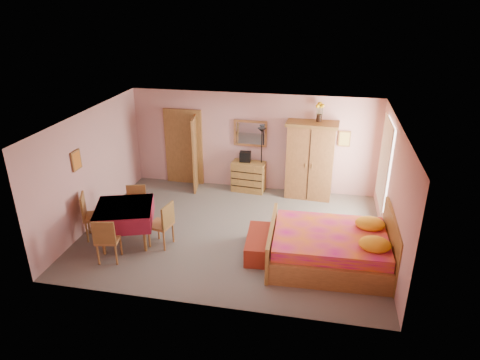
% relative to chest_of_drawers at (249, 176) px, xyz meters
% --- Properties ---
extents(floor, '(6.50, 6.50, 0.00)m').
position_rel_chest_of_drawers_xyz_m(floor, '(0.06, -2.24, -0.41)').
color(floor, slate).
rests_on(floor, ground).
extents(ceiling, '(6.50, 6.50, 0.00)m').
position_rel_chest_of_drawers_xyz_m(ceiling, '(0.06, -2.24, 2.19)').
color(ceiling, brown).
rests_on(ceiling, wall_back).
extents(wall_back, '(6.50, 0.10, 2.60)m').
position_rel_chest_of_drawers_xyz_m(wall_back, '(0.06, 0.26, 0.89)').
color(wall_back, '#CA9392').
rests_on(wall_back, floor).
extents(wall_front, '(6.50, 0.10, 2.60)m').
position_rel_chest_of_drawers_xyz_m(wall_front, '(0.06, -4.74, 0.89)').
color(wall_front, '#CA9392').
rests_on(wall_front, floor).
extents(wall_left, '(0.10, 5.00, 2.60)m').
position_rel_chest_of_drawers_xyz_m(wall_left, '(-3.19, -2.24, 0.89)').
color(wall_left, '#CA9392').
rests_on(wall_left, floor).
extents(wall_right, '(0.10, 5.00, 2.60)m').
position_rel_chest_of_drawers_xyz_m(wall_right, '(3.31, -2.24, 0.89)').
color(wall_right, '#CA9392').
rests_on(wall_right, floor).
extents(doorway, '(1.06, 0.12, 2.15)m').
position_rel_chest_of_drawers_xyz_m(doorway, '(-1.84, 0.23, 0.62)').
color(doorway, '#9E6B35').
rests_on(doorway, floor).
extents(window, '(0.08, 1.40, 1.95)m').
position_rel_chest_of_drawers_xyz_m(window, '(3.27, -1.04, 1.04)').
color(window, white).
rests_on(window, wall_right).
extents(picture_left, '(0.04, 0.32, 0.42)m').
position_rel_chest_of_drawers_xyz_m(picture_left, '(-3.16, -2.84, 1.29)').
color(picture_left, orange).
rests_on(picture_left, wall_left).
extents(picture_back, '(0.30, 0.04, 0.40)m').
position_rel_chest_of_drawers_xyz_m(picture_back, '(2.41, 0.23, 1.14)').
color(picture_back, '#D8BF59').
rests_on(picture_back, wall_back).
extents(chest_of_drawers, '(0.90, 0.51, 0.82)m').
position_rel_chest_of_drawers_xyz_m(chest_of_drawers, '(0.00, 0.00, 0.00)').
color(chest_of_drawers, olive).
rests_on(chest_of_drawers, floor).
extents(wall_mirror, '(0.88, 0.06, 0.70)m').
position_rel_chest_of_drawers_xyz_m(wall_mirror, '(-0.00, 0.21, 1.14)').
color(wall_mirror, silver).
rests_on(wall_mirror, wall_back).
extents(stereo, '(0.30, 0.23, 0.27)m').
position_rel_chest_of_drawers_xyz_m(stereo, '(-0.10, 0.04, 0.54)').
color(stereo, black).
rests_on(stereo, chest_of_drawers).
extents(floor_lamp, '(0.26, 0.26, 1.76)m').
position_rel_chest_of_drawers_xyz_m(floor_lamp, '(0.33, 0.06, 0.47)').
color(floor_lamp, black).
rests_on(floor_lamp, floor).
extents(wardrobe, '(1.31, 0.73, 2.01)m').
position_rel_chest_of_drawers_xyz_m(wardrobe, '(1.60, -0.04, 0.59)').
color(wardrobe, '#945E32').
rests_on(wardrobe, floor).
extents(sunflower_vase, '(0.20, 0.20, 0.48)m').
position_rel_chest_of_drawers_xyz_m(sunflower_vase, '(1.74, 0.06, 1.84)').
color(sunflower_vase, yellow).
rests_on(sunflower_vase, wardrobe).
extents(bed, '(2.44, 1.95, 1.10)m').
position_rel_chest_of_drawers_xyz_m(bed, '(2.15, -3.04, 0.14)').
color(bed, '#C1127C').
rests_on(bed, floor).
extents(bench, '(0.52, 1.23, 0.40)m').
position_rel_chest_of_drawers_xyz_m(bench, '(0.73, -2.94, -0.21)').
color(bench, maroon).
rests_on(bench, floor).
extents(dining_table, '(1.45, 1.45, 0.84)m').
position_rel_chest_of_drawers_xyz_m(dining_table, '(-2.09, -3.08, 0.01)').
color(dining_table, maroon).
rests_on(dining_table, floor).
extents(chair_south, '(0.51, 0.51, 0.96)m').
position_rel_chest_of_drawers_xyz_m(chair_south, '(-2.12, -3.78, 0.07)').
color(chair_south, '#A66C38').
rests_on(chair_south, floor).
extents(chair_north, '(0.53, 0.53, 0.95)m').
position_rel_chest_of_drawers_xyz_m(chair_north, '(-2.13, -2.42, 0.06)').
color(chair_north, olive).
rests_on(chair_north, floor).
extents(chair_west, '(0.62, 0.62, 1.03)m').
position_rel_chest_of_drawers_xyz_m(chair_west, '(-2.81, -3.01, 0.11)').
color(chair_west, '#A16F36').
rests_on(chair_west, floor).
extents(chair_east, '(0.52, 0.52, 0.98)m').
position_rel_chest_of_drawers_xyz_m(chair_east, '(-1.32, -3.05, 0.08)').
color(chair_east, '#A76D38').
rests_on(chair_east, floor).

